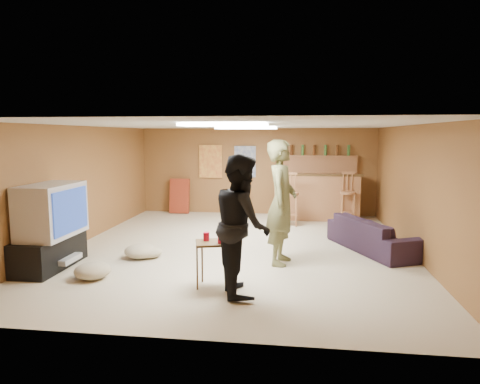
# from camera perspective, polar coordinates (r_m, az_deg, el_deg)

# --- Properties ---
(ground) EXTENTS (7.00, 7.00, 0.00)m
(ground) POSITION_cam_1_polar(r_m,az_deg,el_deg) (7.77, -0.19, -7.53)
(ground) COLOR #BAAC8E
(ground) RESTS_ON ground
(ceiling) EXTENTS (6.00, 7.00, 0.02)m
(ceiling) POSITION_cam_1_polar(r_m,az_deg,el_deg) (7.50, -0.20, 8.92)
(ceiling) COLOR silver
(ceiling) RESTS_ON ground
(wall_back) EXTENTS (6.00, 0.02, 2.20)m
(wall_back) POSITION_cam_1_polar(r_m,az_deg,el_deg) (11.02, 2.25, 2.77)
(wall_back) COLOR brown
(wall_back) RESTS_ON ground
(wall_front) EXTENTS (6.00, 0.02, 2.20)m
(wall_front) POSITION_cam_1_polar(r_m,az_deg,el_deg) (4.16, -6.70, -5.32)
(wall_front) COLOR brown
(wall_front) RESTS_ON ground
(wall_left) EXTENTS (0.02, 7.00, 2.20)m
(wall_left) POSITION_cam_1_polar(r_m,az_deg,el_deg) (8.49, -20.69, 0.84)
(wall_left) COLOR brown
(wall_left) RESTS_ON ground
(wall_right) EXTENTS (0.02, 7.00, 2.20)m
(wall_right) POSITION_cam_1_polar(r_m,az_deg,el_deg) (7.75, 22.36, 0.16)
(wall_right) COLOR brown
(wall_right) RESTS_ON ground
(tv_stand) EXTENTS (0.55, 1.30, 0.50)m
(tv_stand) POSITION_cam_1_polar(r_m,az_deg,el_deg) (7.23, -24.03, -7.31)
(tv_stand) COLOR black
(tv_stand) RESTS_ON ground
(dvd_box) EXTENTS (0.35, 0.50, 0.08)m
(dvd_box) POSITION_cam_1_polar(r_m,az_deg,el_deg) (7.14, -22.47, -8.23)
(dvd_box) COLOR #B2B2B7
(dvd_box) RESTS_ON tv_stand
(tv_body) EXTENTS (0.60, 1.10, 0.80)m
(tv_body) POSITION_cam_1_polar(r_m,az_deg,el_deg) (7.06, -23.83, -2.24)
(tv_body) COLOR #B2B2B7
(tv_body) RESTS_ON tv_stand
(tv_screen) EXTENTS (0.02, 0.95, 0.65)m
(tv_screen) POSITION_cam_1_polar(r_m,az_deg,el_deg) (6.90, -21.63, -2.34)
(tv_screen) COLOR navy
(tv_screen) RESTS_ON tv_body
(bar_counter) EXTENTS (2.00, 0.60, 1.10)m
(bar_counter) POSITION_cam_1_polar(r_m,az_deg,el_deg) (10.50, 10.13, -0.61)
(bar_counter) COLOR #945C36
(bar_counter) RESTS_ON ground
(bar_lip) EXTENTS (2.10, 0.12, 0.05)m
(bar_lip) POSITION_cam_1_polar(r_m,az_deg,el_deg) (10.19, 10.26, 2.26)
(bar_lip) COLOR #3F2A14
(bar_lip) RESTS_ON bar_counter
(bar_shelf) EXTENTS (2.00, 0.18, 0.05)m
(bar_shelf) POSITION_cam_1_polar(r_m,az_deg,el_deg) (10.86, 10.14, 4.70)
(bar_shelf) COLOR #945C36
(bar_shelf) RESTS_ON bar_backing
(bar_backing) EXTENTS (2.00, 0.14, 0.60)m
(bar_backing) POSITION_cam_1_polar(r_m,az_deg,el_deg) (10.89, 10.10, 3.13)
(bar_backing) COLOR #945C36
(bar_backing) RESTS_ON bar_counter
(poster_left) EXTENTS (0.60, 0.03, 0.85)m
(poster_left) POSITION_cam_1_polar(r_m,az_deg,el_deg) (11.13, -3.94, 4.09)
(poster_left) COLOR #BF3F26
(poster_left) RESTS_ON wall_back
(poster_right) EXTENTS (0.55, 0.03, 0.80)m
(poster_right) POSITION_cam_1_polar(r_m,az_deg,el_deg) (10.99, 0.67, 4.07)
(poster_right) COLOR #334C99
(poster_right) RESTS_ON wall_back
(folding_chair_stack) EXTENTS (0.50, 0.26, 0.91)m
(folding_chair_stack) POSITION_cam_1_polar(r_m,az_deg,el_deg) (11.26, -8.06, -0.53)
(folding_chair_stack) COLOR maroon
(folding_chair_stack) RESTS_ON ground
(ceiling_panel_front) EXTENTS (1.20, 0.60, 0.04)m
(ceiling_panel_front) POSITION_cam_1_polar(r_m,az_deg,el_deg) (6.02, -2.14, 8.96)
(ceiling_panel_front) COLOR white
(ceiling_panel_front) RESTS_ON ceiling
(ceiling_panel_back) EXTENTS (1.20, 0.60, 0.04)m
(ceiling_panel_back) POSITION_cam_1_polar(r_m,az_deg,el_deg) (8.69, 0.87, 8.54)
(ceiling_panel_back) COLOR white
(ceiling_panel_back) RESTS_ON ceiling
(person_olive) EXTENTS (0.56, 0.77, 1.96)m
(person_olive) POSITION_cam_1_polar(r_m,az_deg,el_deg) (6.73, 5.54, -1.40)
(person_olive) COLOR brown
(person_olive) RESTS_ON ground
(person_black) EXTENTS (0.90, 1.03, 1.80)m
(person_black) POSITION_cam_1_polar(r_m,az_deg,el_deg) (5.46, 0.23, -4.33)
(person_black) COLOR black
(person_black) RESTS_ON ground
(sofa) EXTENTS (1.53, 2.11, 0.57)m
(sofa) POSITION_cam_1_polar(r_m,az_deg,el_deg) (7.93, 17.44, -5.42)
(sofa) COLOR black
(sofa) RESTS_ON ground
(tray_table) EXTENTS (0.56, 0.50, 0.62)m
(tray_table) POSITION_cam_1_polar(r_m,az_deg,el_deg) (5.82, -3.45, -9.58)
(tray_table) COLOR #3F2A14
(tray_table) RESTS_ON ground
(cup_red_near) EXTENTS (0.11, 0.11, 0.11)m
(cup_red_near) POSITION_cam_1_polar(r_m,az_deg,el_deg) (5.78, -4.52, -5.93)
(cup_red_near) COLOR #BC0C2E
(cup_red_near) RESTS_ON tray_table
(cup_red_far) EXTENTS (0.08, 0.08, 0.10)m
(cup_red_far) POSITION_cam_1_polar(r_m,az_deg,el_deg) (5.64, -2.61, -6.32)
(cup_red_far) COLOR #BC0C2E
(cup_red_far) RESTS_ON tray_table
(cup_blue) EXTENTS (0.10, 0.10, 0.12)m
(cup_blue) POSITION_cam_1_polar(r_m,az_deg,el_deg) (5.81, -1.93, -5.84)
(cup_blue) COLOR navy
(cup_blue) RESTS_ON tray_table
(bar_stool_left) EXTENTS (0.48, 0.48, 1.23)m
(bar_stool_left) POSITION_cam_1_polar(r_m,az_deg,el_deg) (9.67, 6.77, -0.84)
(bar_stool_left) COLOR #945C36
(bar_stool_left) RESTS_ON ground
(bar_stool_right) EXTENTS (0.36, 0.36, 1.12)m
(bar_stool_right) POSITION_cam_1_polar(r_m,az_deg,el_deg) (10.09, 14.19, -0.99)
(bar_stool_right) COLOR #945C36
(bar_stool_right) RESTS_ON ground
(cushion_near_tv) EXTENTS (0.67, 0.67, 0.23)m
(cushion_near_tv) POSITION_cam_1_polar(r_m,az_deg,el_deg) (7.35, -13.15, -7.66)
(cushion_near_tv) COLOR tan
(cushion_near_tv) RESTS_ON ground
(cushion_mid) EXTENTS (0.46, 0.46, 0.18)m
(cushion_mid) POSITION_cam_1_polar(r_m,az_deg,el_deg) (7.35, -11.97, -7.84)
(cushion_mid) COLOR tan
(cushion_mid) RESTS_ON ground
(cushion_far) EXTENTS (0.67, 0.67, 0.23)m
(cushion_far) POSITION_cam_1_polar(r_m,az_deg,el_deg) (6.53, -19.07, -9.88)
(cushion_far) COLOR tan
(cushion_far) RESTS_ON ground
(bottle_row) EXTENTS (1.76, 0.08, 0.26)m
(bottle_row) POSITION_cam_1_polar(r_m,az_deg,el_deg) (10.83, 9.85, 5.52)
(bottle_row) COLOR #3F7233
(bottle_row) RESTS_ON bar_shelf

